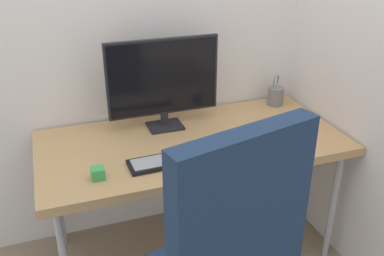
# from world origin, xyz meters

# --- Properties ---
(ground_plane) EXTENTS (8.00, 8.00, 0.00)m
(ground_plane) POSITION_xyz_m (0.00, 0.00, 0.00)
(ground_plane) COLOR gray
(desk) EXTENTS (1.52, 0.73, 0.71)m
(desk) POSITION_xyz_m (0.00, 0.00, 0.66)
(desk) COLOR tan
(desk) RESTS_ON ground_plane
(monitor) EXTENTS (0.58, 0.14, 0.47)m
(monitor) POSITION_xyz_m (-0.09, 0.19, 0.97)
(monitor) COLOR black
(monitor) RESTS_ON desk
(keyboard) EXTENTS (0.40, 0.14, 0.02)m
(keyboard) POSITION_xyz_m (-0.16, -0.18, 0.72)
(keyboard) COLOR black
(keyboard) RESTS_ON desk
(mouse) EXTENTS (0.09, 0.12, 0.04)m
(mouse) POSITION_xyz_m (0.20, -0.12, 0.73)
(mouse) COLOR #333338
(mouse) RESTS_ON desk
(pen_holder) EXTENTS (0.09, 0.09, 0.18)m
(pen_holder) POSITION_xyz_m (0.62, 0.26, 0.76)
(pen_holder) COLOR slate
(pen_holder) RESTS_ON desk
(notebook) EXTENTS (0.17, 0.24, 0.03)m
(notebook) POSITION_xyz_m (0.48, -0.08, 0.72)
(notebook) COLOR #B23333
(notebook) RESTS_ON desk
(desk_clamp_accessory) EXTENTS (0.06, 0.06, 0.05)m
(desk_clamp_accessory) POSITION_xyz_m (-0.50, -0.21, 0.73)
(desk_clamp_accessory) COLOR #3FAD59
(desk_clamp_accessory) RESTS_ON desk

